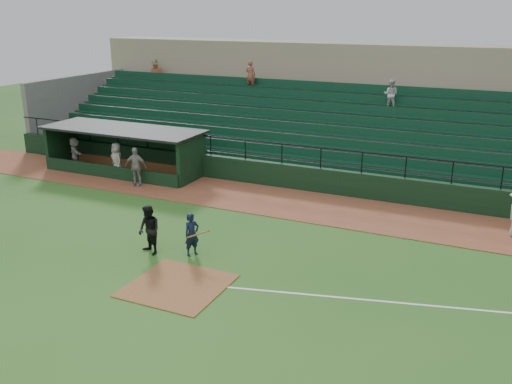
% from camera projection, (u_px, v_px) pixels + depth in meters
% --- Properties ---
extents(ground, '(90.00, 90.00, 0.00)m').
position_uv_depth(ground, '(194.00, 273.00, 18.94)').
color(ground, '#2B5A1D').
rests_on(ground, ground).
extents(warning_track, '(40.00, 4.00, 0.03)m').
position_uv_depth(warning_track, '(283.00, 202.00, 25.84)').
color(warning_track, brown).
rests_on(warning_track, ground).
extents(home_plate_dirt, '(3.00, 3.00, 0.03)m').
position_uv_depth(home_plate_dirt, '(178.00, 285.00, 18.08)').
color(home_plate_dirt, brown).
rests_on(home_plate_dirt, ground).
extents(foul_line, '(17.49, 4.44, 0.01)m').
position_uv_depth(foul_line, '(446.00, 307.00, 16.79)').
color(foul_line, white).
rests_on(foul_line, ground).
extents(stadium_structure, '(38.00, 13.08, 6.40)m').
position_uv_depth(stadium_structure, '(339.00, 121.00, 32.43)').
color(stadium_structure, black).
rests_on(stadium_structure, ground).
extents(dugout, '(8.90, 3.20, 2.42)m').
position_uv_depth(dugout, '(129.00, 146.00, 30.67)').
color(dugout, black).
rests_on(dugout, ground).
extents(batter_at_plate, '(1.10, 0.71, 1.59)m').
position_uv_depth(batter_at_plate, '(192.00, 234.00, 20.12)').
color(batter_at_plate, black).
rests_on(batter_at_plate, ground).
extents(umpire, '(1.08, 0.98, 1.82)m').
position_uv_depth(umpire, '(149.00, 230.00, 20.20)').
color(umpire, black).
rests_on(umpire, ground).
extents(dugout_player_a, '(1.22, 0.69, 1.96)m').
position_uv_depth(dugout_player_a, '(136.00, 167.00, 27.97)').
color(dugout_player_a, gray).
rests_on(dugout_player_a, warning_track).
extents(dugout_player_b, '(1.08, 0.96, 1.85)m').
position_uv_depth(dugout_player_b, '(117.00, 160.00, 29.41)').
color(dugout_player_b, '#ABA6A0').
rests_on(dugout_player_b, warning_track).
extents(dugout_player_c, '(1.54, 1.45, 1.73)m').
position_uv_depth(dugout_player_c, '(75.00, 152.00, 31.18)').
color(dugout_player_c, '#ADA6A1').
rests_on(dugout_player_c, warning_track).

